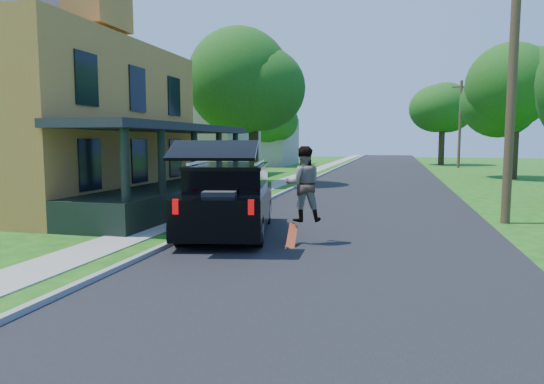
# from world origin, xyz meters

# --- Properties ---
(ground) EXTENTS (140.00, 140.00, 0.00)m
(ground) POSITION_xyz_m (0.00, 0.00, 0.00)
(ground) COLOR #155010
(ground) RESTS_ON ground
(street) EXTENTS (8.00, 120.00, 0.02)m
(street) POSITION_xyz_m (0.00, 20.00, 0.00)
(street) COLOR black
(street) RESTS_ON ground
(curb) EXTENTS (0.15, 120.00, 0.12)m
(curb) POSITION_xyz_m (-4.05, 20.00, 0.00)
(curb) COLOR gray
(curb) RESTS_ON ground
(sidewalk) EXTENTS (1.30, 120.00, 0.03)m
(sidewalk) POSITION_xyz_m (-5.60, 20.00, 0.00)
(sidewalk) COLOR gray
(sidewalk) RESTS_ON ground
(front_walk) EXTENTS (6.50, 1.20, 0.03)m
(front_walk) POSITION_xyz_m (-9.50, 6.00, 0.00)
(front_walk) COLOR gray
(front_walk) RESTS_ON ground
(main_house) EXTENTS (15.56, 15.56, 10.10)m
(main_house) POSITION_xyz_m (-12.80, 5.99, 4.92)
(main_house) COLOR #B37F34
(main_house) RESTS_ON ground
(neighbor_house_mid) EXTENTS (12.78, 12.78, 8.30)m
(neighbor_house_mid) POSITION_xyz_m (-13.50, 24.00, 4.19)
(neighbor_house_mid) COLOR gray
(neighbor_house_mid) RESTS_ON ground
(neighbor_house_far) EXTENTS (12.78, 12.78, 8.30)m
(neighbor_house_far) POSITION_xyz_m (-13.50, 40.00, 4.19)
(neighbor_house_far) COLOR gray
(neighbor_house_far) RESTS_ON ground
(black_suv) EXTENTS (3.07, 5.75, 2.54)m
(black_suv) POSITION_xyz_m (-3.20, 2.25, 0.97)
(black_suv) COLOR black
(black_suv) RESTS_ON ground
(skateboarder) EXTENTS (1.06, 0.93, 1.84)m
(skateboarder) POSITION_xyz_m (-1.00, 1.50, 1.48)
(skateboarder) COLOR black
(skateboarder) RESTS_ON ground
(skateboard) EXTENTS (0.25, 0.77, 0.57)m
(skateboard) POSITION_xyz_m (-1.20, 1.12, 0.22)
(skateboard) COLOR #B2380F
(skateboard) RESTS_ON ground
(tree_left_mid) EXTENTS (6.53, 6.34, 9.50)m
(tree_left_mid) POSITION_xyz_m (-7.07, 17.64, 6.18)
(tree_left_mid) COLOR black
(tree_left_mid) RESTS_ON ground
(tree_left_far) EXTENTS (5.26, 5.07, 7.68)m
(tree_left_far) POSITION_xyz_m (-11.04, 37.01, 5.04)
(tree_left_far) COLOR black
(tree_left_far) RESTS_ON ground
(tree_right_mid) EXTENTS (6.58, 6.23, 9.08)m
(tree_right_mid) POSITION_xyz_m (8.74, 25.48, 5.99)
(tree_right_mid) COLOR black
(tree_right_mid) RESTS_ON ground
(tree_right_far) EXTENTS (7.04, 7.15, 9.57)m
(tree_right_far) POSITION_xyz_m (5.79, 44.17, 6.28)
(tree_right_far) COLOR black
(tree_right_far) RESTS_ON ground
(utility_pole_near) EXTENTS (1.66, 0.40, 9.36)m
(utility_pole_near) POSITION_xyz_m (4.50, 6.00, 4.83)
(utility_pole_near) COLOR #4D3123
(utility_pole_near) RESTS_ON ground
(utility_pole_far) EXTENTS (1.60, 0.33, 8.21)m
(utility_pole_far) POSITION_xyz_m (7.00, 39.23, 4.24)
(utility_pole_far) COLOR #4D3123
(utility_pole_far) RESTS_ON ground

